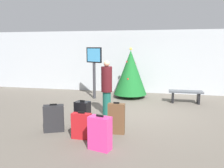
% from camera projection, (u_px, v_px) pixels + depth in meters
% --- Properties ---
extents(ground_plane, '(16.00, 16.00, 0.00)m').
position_uv_depth(ground_plane, '(137.00, 113.00, 7.54)').
color(ground_plane, '#665E54').
extents(back_wall, '(16.00, 0.20, 2.92)m').
position_uv_depth(back_wall, '(146.00, 62.00, 10.79)').
color(back_wall, '#B7BCC1').
rests_on(back_wall, ground_plane).
extents(holiday_tree, '(1.39, 1.39, 2.14)m').
position_uv_depth(holiday_tree, '(130.00, 72.00, 9.73)').
color(holiday_tree, '#4C3319').
rests_on(holiday_tree, ground_plane).
extents(flight_info_kiosk, '(0.74, 0.42, 2.14)m').
position_uv_depth(flight_info_kiosk, '(94.00, 64.00, 9.47)').
color(flight_info_kiosk, '#333338').
rests_on(flight_info_kiosk, ground_plane).
extents(waiting_bench, '(1.27, 0.44, 0.48)m').
position_uv_depth(waiting_bench, '(186.00, 94.00, 8.85)').
color(waiting_bench, '#4C5159').
rests_on(waiting_bench, ground_plane).
extents(traveller_0, '(0.43, 0.43, 1.73)m').
position_uv_depth(traveller_0, '(107.00, 87.00, 7.26)').
color(traveller_0, '#19594C').
rests_on(traveller_0, ground_plane).
extents(suitcase_0, '(0.47, 0.19, 0.66)m').
position_uv_depth(suitcase_0, '(82.00, 126.00, 5.39)').
color(suitcase_0, '#B2191E').
rests_on(suitcase_0, ground_plane).
extents(suitcase_1, '(0.52, 0.36, 0.76)m').
position_uv_depth(suitcase_1, '(100.00, 133.00, 4.81)').
color(suitcase_1, '#E5388C').
rests_on(suitcase_1, ground_plane).
extents(suitcase_2, '(0.56, 0.42, 0.73)m').
position_uv_depth(suitcase_2, '(54.00, 118.00, 5.86)').
color(suitcase_2, '#232326').
rests_on(suitcase_2, ground_plane).
extents(suitcase_3, '(0.42, 0.34, 0.75)m').
position_uv_depth(suitcase_3, '(83.00, 114.00, 6.16)').
color(suitcase_3, black).
rests_on(suitcase_3, ground_plane).
extents(suitcase_4, '(0.42, 0.18, 0.81)m').
position_uv_depth(suitcase_4, '(116.00, 119.00, 5.70)').
color(suitcase_4, brown).
rests_on(suitcase_4, ground_plane).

